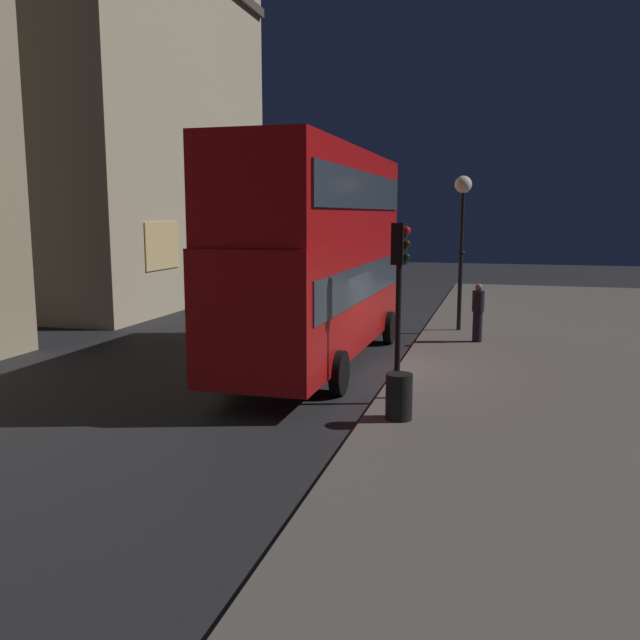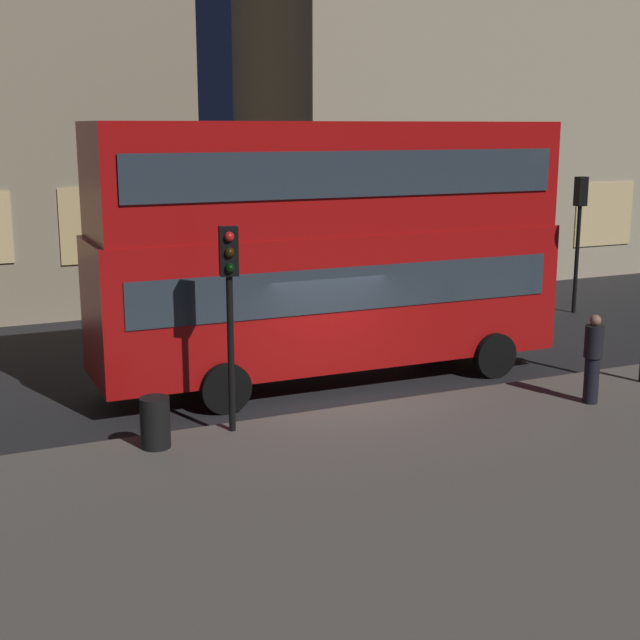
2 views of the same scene
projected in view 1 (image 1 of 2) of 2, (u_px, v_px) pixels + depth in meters
The scene contains 9 objects.
ground_plane at pixel (369, 373), 16.94m from camera, with size 80.00×80.00×0.00m, color #232326.
sidewalk_slab at pixel (599, 385), 15.54m from camera, with size 44.00×9.50×0.12m, color #5B564F.
building_plain_facade at pixel (126, 100), 29.93m from camera, with size 15.19×7.60×18.03m.
double_decker_bus at pixel (318, 248), 17.42m from camera, with size 10.31×2.92×5.57m.
traffic_light_near_kerb at pixel (400, 273), 13.80m from camera, with size 0.37×0.39×3.67m.
traffic_light_far_side at pixel (299, 240), 27.64m from camera, with size 0.32×0.36×4.04m.
street_lamp at pixel (462, 211), 21.99m from camera, with size 0.56×0.56×5.09m.
pedestrian at pixel (478, 312), 20.37m from camera, with size 0.37×0.37×1.78m.
litter_bin at pixel (399, 396), 12.69m from camera, with size 0.51×0.51×0.88m, color black.
Camera 1 is at (-16.28, -3.12, 3.97)m, focal length 37.73 mm.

